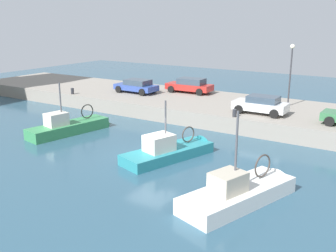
{
  "coord_description": "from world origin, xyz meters",
  "views": [
    {
      "loc": [
        -18.04,
        -12.7,
        8.0
      ],
      "look_at": [
        2.76,
        0.64,
        1.2
      ],
      "focal_mm": 42.31,
      "sensor_mm": 36.0,
      "label": 1
    }
  ],
  "objects_px": {
    "fishing_boat_green": "(72,131)",
    "mooring_bollard_mid": "(234,113)",
    "fishing_boat_teal": "(173,155)",
    "parked_car_red": "(190,85)",
    "quay_streetlamp": "(291,65)",
    "fishing_boat_white": "(243,198)",
    "mooring_bollard_north": "(72,91)",
    "parked_car_blue": "(137,86)",
    "parked_car_white": "(261,104)"
  },
  "relations": [
    {
      "from": "fishing_boat_white",
      "to": "parked_car_red",
      "type": "bearing_deg",
      "value": 36.54
    },
    {
      "from": "fishing_boat_white",
      "to": "fishing_boat_green",
      "type": "height_order",
      "value": "fishing_boat_white"
    },
    {
      "from": "mooring_bollard_mid",
      "to": "parked_car_red",
      "type": "bearing_deg",
      "value": 48.57
    },
    {
      "from": "mooring_bollard_mid",
      "to": "fishing_boat_teal",
      "type": "bearing_deg",
      "value": 171.27
    },
    {
      "from": "fishing_boat_teal",
      "to": "parked_car_blue",
      "type": "relative_size",
      "value": 1.66
    },
    {
      "from": "fishing_boat_green",
      "to": "mooring_bollard_mid",
      "type": "distance_m",
      "value": 11.68
    },
    {
      "from": "mooring_bollard_mid",
      "to": "parked_car_blue",
      "type": "bearing_deg",
      "value": 72.11
    },
    {
      "from": "fishing_boat_teal",
      "to": "parked_car_white",
      "type": "xyz_separation_m",
      "value": [
        8.54,
        -2.23,
        1.75
      ]
    },
    {
      "from": "parked_car_red",
      "to": "quay_streetlamp",
      "type": "xyz_separation_m",
      "value": [
        -0.77,
        -9.4,
        2.55
      ]
    },
    {
      "from": "parked_car_red",
      "to": "parked_car_white",
      "type": "height_order",
      "value": "parked_car_red"
    },
    {
      "from": "parked_car_red",
      "to": "mooring_bollard_mid",
      "type": "height_order",
      "value": "parked_car_red"
    },
    {
      "from": "parked_car_red",
      "to": "mooring_bollard_north",
      "type": "height_order",
      "value": "parked_car_red"
    },
    {
      "from": "fishing_boat_white",
      "to": "parked_car_red",
      "type": "xyz_separation_m",
      "value": [
        16.2,
        12.01,
        1.79
      ]
    },
    {
      "from": "parked_car_white",
      "to": "mooring_bollard_mid",
      "type": "bearing_deg",
      "value": 148.01
    },
    {
      "from": "parked_car_red",
      "to": "quay_streetlamp",
      "type": "bearing_deg",
      "value": -94.69
    },
    {
      "from": "parked_car_blue",
      "to": "parked_car_white",
      "type": "bearing_deg",
      "value": -97.83
    },
    {
      "from": "fishing_boat_white",
      "to": "fishing_boat_green",
      "type": "relative_size",
      "value": 1.0
    },
    {
      "from": "parked_car_blue",
      "to": "quay_streetlamp",
      "type": "xyz_separation_m",
      "value": [
        1.97,
        -13.54,
        2.6
      ]
    },
    {
      "from": "mooring_bollard_mid",
      "to": "quay_streetlamp",
      "type": "bearing_deg",
      "value": -20.61
    },
    {
      "from": "fishing_boat_white",
      "to": "mooring_bollard_mid",
      "type": "relative_size",
      "value": 12.64
    },
    {
      "from": "mooring_bollard_north",
      "to": "parked_car_red",
      "type": "bearing_deg",
      "value": -53.64
    },
    {
      "from": "parked_car_red",
      "to": "parked_car_white",
      "type": "relative_size",
      "value": 1.13
    },
    {
      "from": "quay_streetlamp",
      "to": "parked_car_white",
      "type": "bearing_deg",
      "value": 166.22
    },
    {
      "from": "mooring_bollard_north",
      "to": "quay_streetlamp",
      "type": "relative_size",
      "value": 0.11
    },
    {
      "from": "fishing_boat_green",
      "to": "fishing_boat_teal",
      "type": "distance_m",
      "value": 8.85
    },
    {
      "from": "fishing_boat_green",
      "to": "parked_car_red",
      "type": "xyz_separation_m",
      "value": [
        12.54,
        -2.58,
        1.78
      ]
    },
    {
      "from": "parked_car_blue",
      "to": "mooring_bollard_mid",
      "type": "xyz_separation_m",
      "value": [
        -3.68,
        -11.42,
        -0.38
      ]
    },
    {
      "from": "fishing_boat_teal",
      "to": "mooring_bollard_north",
      "type": "distance_m",
      "value": 16.43
    },
    {
      "from": "quay_streetlamp",
      "to": "fishing_boat_white",
      "type": "bearing_deg",
      "value": -170.42
    },
    {
      "from": "fishing_boat_white",
      "to": "mooring_bollard_mid",
      "type": "height_order",
      "value": "fishing_boat_white"
    },
    {
      "from": "parked_car_red",
      "to": "parked_car_white",
      "type": "distance_m",
      "value": 9.6
    },
    {
      "from": "fishing_boat_white",
      "to": "quay_streetlamp",
      "type": "distance_m",
      "value": 16.24
    },
    {
      "from": "parked_car_white",
      "to": "quay_streetlamp",
      "type": "distance_m",
      "value": 4.6
    },
    {
      "from": "parked_car_red",
      "to": "parked_car_blue",
      "type": "relative_size",
      "value": 1.07
    },
    {
      "from": "fishing_boat_white",
      "to": "parked_car_white",
      "type": "height_order",
      "value": "fishing_boat_white"
    },
    {
      "from": "fishing_boat_teal",
      "to": "parked_car_white",
      "type": "distance_m",
      "value": 9.0
    },
    {
      "from": "fishing_boat_green",
      "to": "parked_car_red",
      "type": "distance_m",
      "value": 12.93
    },
    {
      "from": "fishing_boat_green",
      "to": "mooring_bollard_mid",
      "type": "xyz_separation_m",
      "value": [
        6.12,
        -9.85,
        1.35
      ]
    },
    {
      "from": "fishing_boat_green",
      "to": "quay_streetlamp",
      "type": "bearing_deg",
      "value": -45.5
    },
    {
      "from": "fishing_boat_white",
      "to": "mooring_bollard_mid",
      "type": "distance_m",
      "value": 10.95
    },
    {
      "from": "parked_car_blue",
      "to": "parked_car_red",
      "type": "bearing_deg",
      "value": -56.54
    },
    {
      "from": "parked_car_blue",
      "to": "fishing_boat_green",
      "type": "bearing_deg",
      "value": -170.93
    },
    {
      "from": "fishing_boat_teal",
      "to": "mooring_bollard_north",
      "type": "xyz_separation_m",
      "value": [
        6.59,
        14.99,
        1.34
      ]
    },
    {
      "from": "fishing_boat_green",
      "to": "parked_car_white",
      "type": "distance_m",
      "value": 13.81
    },
    {
      "from": "fishing_boat_white",
      "to": "parked_car_blue",
      "type": "relative_size",
      "value": 1.7
    },
    {
      "from": "fishing_boat_teal",
      "to": "parked_car_red",
      "type": "relative_size",
      "value": 1.55
    },
    {
      "from": "fishing_boat_white",
      "to": "fishing_boat_green",
      "type": "xyz_separation_m",
      "value": [
        3.66,
        14.58,
        0.01
      ]
    },
    {
      "from": "fishing_boat_green",
      "to": "parked_car_red",
      "type": "relative_size",
      "value": 1.59
    },
    {
      "from": "mooring_bollard_north",
      "to": "fishing_boat_teal",
      "type": "bearing_deg",
      "value": -113.75
    },
    {
      "from": "parked_car_red",
      "to": "fishing_boat_green",
      "type": "bearing_deg",
      "value": 168.39
    }
  ]
}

